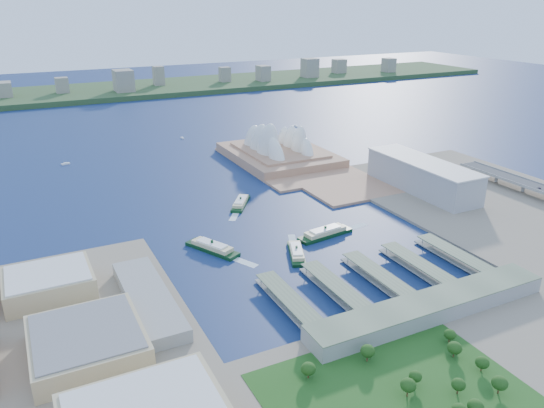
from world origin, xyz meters
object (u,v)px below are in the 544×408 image
ferry_c (296,251)px  ferry_d (325,231)px  toaster_building (422,176)px  ferry_a (212,245)px  ferry_b (241,201)px  opera_house (279,138)px  car_c (539,188)px

ferry_c → ferry_d: (45.52, 23.74, 0.90)m
toaster_building → ferry_a: toaster_building is taller
ferry_b → ferry_d: (40.99, -115.01, 0.77)m
ferry_d → ferry_c: bearing=109.8°
opera_house → car_c: size_ratio=42.23×
ferry_a → car_c: (383.75, -44.68, 10.11)m
toaster_building → ferry_b: (-212.69, 56.81, -15.72)m
ferry_d → toaster_building: bearing=-79.0°
toaster_building → ferry_d: toaster_building is taller
opera_house → car_c: (191.00, -283.62, -16.53)m
ferry_c → opera_house: bearing=-91.8°
ferry_d → car_c: size_ratio=13.77×
opera_house → toaster_building: opera_house is taller
ferry_a → opera_house: bearing=24.5°
car_c → toaster_building: bearing=-39.6°
toaster_building → car_c: toaster_building is taller
opera_house → ferry_b: size_ratio=3.56×
ferry_b → car_c: (313.69, -140.43, 10.69)m
ferry_a → ferry_c: 78.39m
ferry_c → ferry_d: bearing=-130.0°
opera_house → ferry_c: bearing=-114.3°
opera_house → ferry_a: opera_house is taller
opera_house → toaster_building: size_ratio=1.16×
toaster_building → ferry_c: toaster_building is taller
ferry_b → car_c: bearing=10.8°
ferry_b → ferry_d: ferry_d is taller
ferry_d → car_c: 274.06m
ferry_c → car_c: (318.22, -1.68, 10.82)m
opera_house → ferry_b: bearing=-130.6°
car_c → ferry_d: bearing=-5.3°
ferry_c → ferry_d: size_ratio=0.84×
ferry_d → car_c: (272.70, -25.42, 9.92)m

